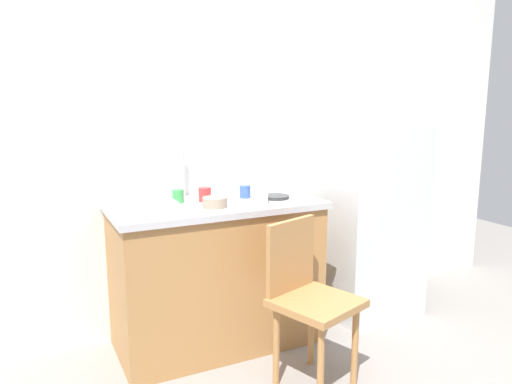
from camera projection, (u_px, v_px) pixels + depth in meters
name	position (u px, v px, depth m)	size (l,w,h in m)	color
ground_plane	(309.00, 382.00, 2.69)	(8.00, 8.00, 0.00)	gray
back_wall	(234.00, 129.00, 3.33)	(4.80, 0.10, 2.66)	silver
cabinet_base	(217.00, 277.00, 3.06)	(1.23, 0.60, 0.88)	#A87542
countertop	(216.00, 205.00, 2.98)	(1.27, 0.64, 0.04)	#B7B7BC
faucet	(183.00, 175.00, 3.11)	(0.02, 0.02, 0.29)	#B7B7BC
refrigerator	(367.00, 218.00, 3.53)	(0.64, 0.59, 1.37)	silver
chair	(308.00, 295.00, 2.62)	(0.51, 0.51, 0.89)	#A87542
dish_tray	(150.00, 206.00, 2.74)	(0.28, 0.20, 0.05)	white
terracotta_bowl	(215.00, 202.00, 2.82)	(0.14, 0.14, 0.06)	gray
hotplate	(276.00, 197.00, 3.08)	(0.17, 0.17, 0.02)	#2D2D2D
cup_white	(261.00, 197.00, 2.93)	(0.08, 0.08, 0.08)	white
cup_blue	(245.00, 192.00, 3.10)	(0.07, 0.07, 0.08)	blue
cup_green	(178.00, 196.00, 2.95)	(0.07, 0.07, 0.08)	green
cup_red	(205.00, 194.00, 2.99)	(0.08, 0.08, 0.09)	red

